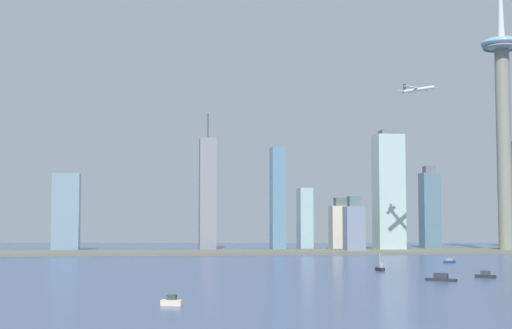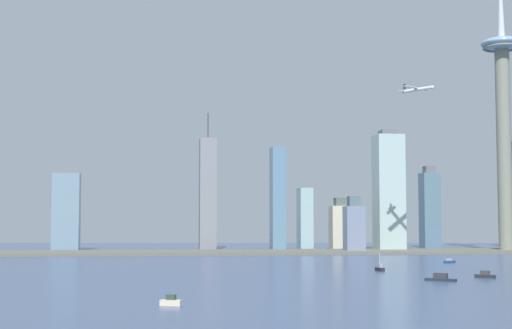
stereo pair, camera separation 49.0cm
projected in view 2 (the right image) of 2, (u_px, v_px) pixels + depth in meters
waterfront_pier at (279, 252)px, 695.79m from camera, size 892.29×75.32×2.42m
observation_tower at (503, 102)px, 727.85m from camera, size 39.48×39.48×298.75m
skyscraper_1 at (389, 192)px, 738.97m from camera, size 26.45×27.41×119.16m
skyscraper_3 at (305, 219)px, 761.93m from camera, size 12.98×24.77×62.91m
skyscraper_5 at (208, 194)px, 756.22m from camera, size 16.47×26.79×139.00m
skyscraper_6 at (430, 209)px, 810.88m from camera, size 18.37×19.83×88.83m
skyscraper_7 at (66, 212)px, 745.93m from camera, size 26.50×17.04×77.08m
skyscraper_8 at (342, 226)px, 772.77m from camera, size 22.87×20.34×53.40m
skyscraper_9 at (278, 199)px, 739.79m from camera, size 13.10×23.82×102.23m
skyscraper_11 at (354, 227)px, 706.22m from camera, size 17.47×18.83×53.11m
boat_0 at (171, 302)px, 276.41m from camera, size 8.34×5.28×4.02m
boat_1 at (449, 261)px, 543.03m from camera, size 11.52×10.22×3.24m
boat_3 at (441, 278)px, 385.55m from camera, size 14.97×13.39×4.09m
boat_5 at (485, 275)px, 405.69m from camera, size 9.99×9.48×3.96m
boat_6 at (380, 268)px, 460.22m from camera, size 4.03×9.08×10.96m
airplane at (417, 89)px, 623.40m from camera, size 28.49×28.58×7.82m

